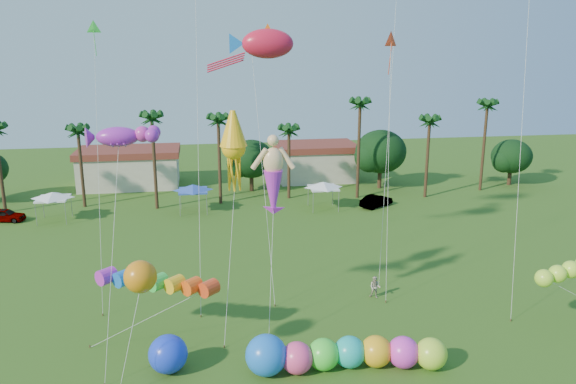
{
  "coord_description": "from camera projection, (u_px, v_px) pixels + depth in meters",
  "views": [
    {
      "loc": [
        -5.01,
        -21.73,
        17.46
      ],
      "look_at": [
        0.0,
        10.0,
        9.0
      ],
      "focal_mm": 35.0,
      "sensor_mm": 36.0,
      "label": 1
    }
  ],
  "objects": [
    {
      "name": "delta_kite_green",
      "position": [
        94.0,
        36.0,
        35.67
      ],
      "size": [
        1.05,
        3.39,
        18.97
      ],
      "color": "#33DC3C",
      "rests_on": "ground"
    },
    {
      "name": "rainbow_tube",
      "position": [
        179.0,
        290.0,
        33.03
      ],
      "size": [
        8.62,
        4.69,
        3.94
      ],
      "color": "#E74019",
      "rests_on": "ground"
    },
    {
      "name": "squid_kite",
      "position": [
        234.0,
        148.0,
        33.85
      ],
      "size": [
        2.14,
        4.49,
        13.79
      ],
      "color": "yellow",
      "rests_on": "ground"
    },
    {
      "name": "tent_row",
      "position": [
        193.0,
        189.0,
        59.06
      ],
      "size": [
        31.0,
        4.0,
        0.6
      ],
      "color": "white",
      "rests_on": "ground"
    },
    {
      "name": "blue_ball",
      "position": [
        168.0,
        354.0,
        30.67
      ],
      "size": [
        2.14,
        2.14,
        2.14
      ],
      "primitive_type": "sphere",
      "color": "#1A39F0",
      "rests_on": "ground"
    },
    {
      "name": "caterpillar_inflatable",
      "position": [
        339.0,
        354.0,
        30.88
      ],
      "size": [
        11.21,
        3.0,
        2.28
      ],
      "rotation": [
        0.0,
        0.0,
        -0.08
      ],
      "color": "#FF438B",
      "rests_on": "ground"
    },
    {
      "name": "buildings_row",
      "position": [
        216.0,
        168.0,
        72.74
      ],
      "size": [
        35.0,
        7.0,
        4.0
      ],
      "color": "beige",
      "rests_on": "ground"
    },
    {
      "name": "lobster_kite",
      "position": [
        118.0,
        137.0,
        29.97
      ],
      "size": [
        4.41,
        5.32,
        13.45
      ],
      "color": "purple",
      "rests_on": "ground"
    },
    {
      "name": "tree_line",
      "position": [
        273.0,
        158.0,
        67.43
      ],
      "size": [
        69.46,
        8.91,
        11.0
      ],
      "color": "#3A2819",
      "rests_on": "ground"
    },
    {
      "name": "car_a",
      "position": [
        5.0,
        215.0,
        57.01
      ],
      "size": [
        4.15,
        2.24,
        1.34
      ],
      "primitive_type": "imported",
      "rotation": [
        0.0,
        0.0,
        1.4
      ],
      "color": "#4C4C54",
      "rests_on": "ground"
    },
    {
      "name": "orange_ball_kite",
      "position": [
        140.0,
        277.0,
        28.29
      ],
      "size": [
        2.36,
        1.88,
        6.95
      ],
      "color": "orange",
      "rests_on": "ground"
    },
    {
      "name": "spectator_b",
      "position": [
        375.0,
        287.0,
        39.73
      ],
      "size": [
        0.97,
        0.9,
        1.61
      ],
      "primitive_type": "imported",
      "rotation": [
        0.0,
        0.0,
        -0.48
      ],
      "color": "#ADA290",
      "rests_on": "ground"
    },
    {
      "name": "car_b",
      "position": [
        376.0,
        201.0,
        62.18
      ],
      "size": [
        4.24,
        3.43,
        1.36
      ],
      "primitive_type": "imported",
      "rotation": [
        0.0,
        0.0,
        2.14
      ],
      "color": "#4C4C54",
      "rests_on": "ground"
    },
    {
      "name": "green_worm",
      "position": [
        544.0,
        278.0,
        34.82
      ],
      "size": [
        9.27,
        1.44,
        4.08
      ],
      "color": "#BAF837",
      "rests_on": "ground"
    },
    {
      "name": "delta_kite_red",
      "position": [
        391.0,
        44.0,
        37.85
      ],
      "size": [
        1.32,
        3.7,
        18.37
      ],
      "color": "#F4411B",
      "rests_on": "ground"
    },
    {
      "name": "fish_kite",
      "position": [
        268.0,
        44.0,
        39.4
      ],
      "size": [
        5.68,
        6.73,
        18.67
      ],
      "color": "red",
      "rests_on": "ground"
    },
    {
      "name": "merman_kite",
      "position": [
        273.0,
        181.0,
        33.88
      ],
      "size": [
        2.33,
        4.07,
        11.87
      ],
      "color": "#F5C48B",
      "rests_on": "ground"
    }
  ]
}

